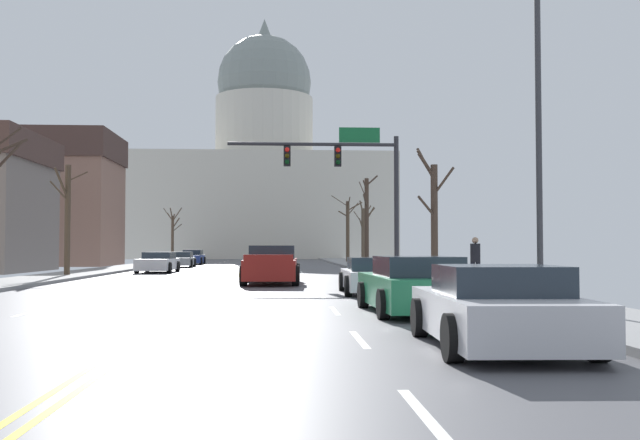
% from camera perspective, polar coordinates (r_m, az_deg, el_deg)
% --- Properties ---
extents(ground, '(20.00, 180.00, 0.20)m').
position_cam_1_polar(ground, '(15.10, -11.74, -7.74)').
color(ground, '#515156').
extents(signal_gantry, '(7.91, 0.41, 6.90)m').
position_cam_1_polar(signal_gantry, '(33.07, 2.35, 3.98)').
color(signal_gantry, '#28282D').
rests_on(signal_gantry, ground).
extents(street_lamp_right, '(2.08, 0.24, 8.20)m').
position_cam_1_polar(street_lamp_right, '(17.47, 16.24, 9.30)').
color(street_lamp_right, '#333338').
rests_on(street_lamp_right, ground).
extents(capitol_building, '(34.62, 18.25, 33.17)m').
position_cam_1_polar(capitol_building, '(98.69, -4.49, 3.50)').
color(capitol_building, beige).
rests_on(capitol_building, ground).
extents(pickup_truck_near_00, '(2.42, 5.56, 1.56)m').
position_cam_1_polar(pickup_truck_near_00, '(29.40, -3.88, -3.70)').
color(pickup_truck_near_00, maroon).
rests_on(pickup_truck_near_00, ground).
extents(sedan_near_01, '(2.10, 4.56, 1.17)m').
position_cam_1_polar(sedan_near_01, '(23.11, 4.28, -4.51)').
color(sedan_near_01, silver).
rests_on(sedan_near_01, ground).
extents(sedan_near_02, '(2.18, 4.71, 1.29)m').
position_cam_1_polar(sedan_near_02, '(16.35, 7.48, -5.26)').
color(sedan_near_02, '#1E7247').
rests_on(sedan_near_02, ground).
extents(sedan_near_03, '(2.22, 4.40, 1.23)m').
position_cam_1_polar(sedan_near_03, '(11.00, 13.99, -6.92)').
color(sedan_near_03, silver).
rests_on(sedan_near_03, ground).
extents(sedan_oncoming_00, '(2.13, 4.68, 1.20)m').
position_cam_1_polar(sedan_oncoming_00, '(43.27, -12.80, -3.34)').
color(sedan_oncoming_00, silver).
rests_on(sedan_oncoming_00, ground).
extents(sedan_oncoming_01, '(2.08, 4.28, 1.15)m').
position_cam_1_polar(sedan_oncoming_01, '(54.30, -11.05, -3.14)').
color(sedan_oncoming_01, '#9EA3A8').
rests_on(sedan_oncoming_01, ground).
extents(sedan_oncoming_02, '(1.95, 4.40, 1.26)m').
position_cam_1_polar(sedan_oncoming_02, '(62.83, -10.13, -2.97)').
color(sedan_oncoming_02, navy).
rests_on(sedan_oncoming_02, ground).
extents(flank_building_00, '(8.68, 8.88, 10.76)m').
position_cam_1_polar(flank_building_00, '(61.89, -19.89, 1.61)').
color(flank_building_00, '#8C6656').
rests_on(flank_building_00, ground).
extents(bare_tree_00, '(1.59, 1.86, 5.03)m').
position_cam_1_polar(bare_tree_00, '(56.77, 3.51, -1.09)').
color(bare_tree_00, brown).
rests_on(bare_tree_00, ground).
extents(bare_tree_01, '(1.52, 1.31, 5.42)m').
position_cam_1_polar(bare_tree_01, '(37.28, -19.53, 0.34)').
color(bare_tree_01, '#4C3D2D').
rests_on(bare_tree_01, ground).
extents(bare_tree_02, '(3.01, 1.99, 6.19)m').
position_cam_1_polar(bare_tree_02, '(66.48, 2.24, -0.72)').
color(bare_tree_02, '#4C3D2D').
rests_on(bare_tree_02, ground).
extents(bare_tree_03, '(1.54, 1.89, 5.14)m').
position_cam_1_polar(bare_tree_03, '(68.94, -11.67, -1.12)').
color(bare_tree_03, brown).
rests_on(bare_tree_03, ground).
extents(bare_tree_04, '(1.08, 2.62, 6.07)m').
position_cam_1_polar(bare_tree_04, '(47.32, 3.75, 0.08)').
color(bare_tree_04, '#423328').
rests_on(bare_tree_04, ground).
extents(bare_tree_06, '(1.53, 1.30, 5.45)m').
position_cam_1_polar(bare_tree_06, '(29.12, 9.06, 0.39)').
color(bare_tree_06, '#423328').
rests_on(bare_tree_06, ground).
extents(pedestrian_00, '(0.35, 0.34, 1.70)m').
position_cam_1_polar(pedestrian_00, '(24.96, 12.30, -3.07)').
color(pedestrian_00, black).
rests_on(pedestrian_00, ground).
extents(bicycle_parked, '(0.12, 1.77, 0.85)m').
position_cam_1_polar(bicycle_parked, '(19.48, 16.19, -5.06)').
color(bicycle_parked, black).
rests_on(bicycle_parked, ground).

